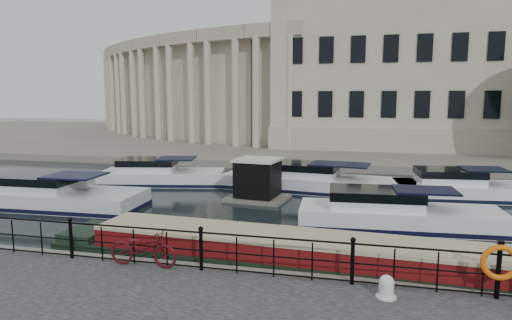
{
  "coord_description": "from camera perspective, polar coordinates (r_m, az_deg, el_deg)",
  "views": [
    {
      "loc": [
        4.22,
        -13.4,
        5.23
      ],
      "look_at": [
        0.5,
        2.0,
        3.0
      ],
      "focal_mm": 32.0,
      "sensor_mm": 36.0,
      "label": 1
    }
  ],
  "objects": [
    {
      "name": "ground_plane",
      "position": [
        14.99,
        -3.74,
        -12.43
      ],
      "size": [
        160.0,
        160.0,
        0.0
      ],
      "primitive_type": "plane",
      "color": "black",
      "rests_on": "ground"
    },
    {
      "name": "far_bank",
      "position": [
        52.8,
        8.93,
        2.53
      ],
      "size": [
        120.0,
        42.0,
        0.55
      ],
      "primitive_type": "cube",
      "color": "#6B665B",
      "rests_on": "ground_plane"
    },
    {
      "name": "railing",
      "position": [
        12.58,
        -6.89,
        -10.72
      ],
      "size": [
        24.14,
        0.14,
        1.22
      ],
      "color": "black",
      "rests_on": "near_quay"
    },
    {
      "name": "civic_building",
      "position": [
        48.42,
        7.49,
        10.09
      ],
      "size": [
        53.55,
        31.84,
        16.85
      ],
      "color": "#ADA38C",
      "rests_on": "far_bank"
    },
    {
      "name": "bicycle",
      "position": [
        13.18,
        -13.91,
        -10.63
      ],
      "size": [
        1.98,
        0.7,
        1.04
      ],
      "primitive_type": "imported",
      "rotation": [
        0.0,
        0.0,
        1.58
      ],
      "color": "#440C11",
      "rests_on": "near_quay"
    },
    {
      "name": "mooring_bollard",
      "position": [
        11.47,
        15.98,
        -15.01
      ],
      "size": [
        0.48,
        0.48,
        0.54
      ],
      "color": "silver",
      "rests_on": "near_quay"
    },
    {
      "name": "life_ring_post",
      "position": [
        12.08,
        28.19,
        -11.33
      ],
      "size": [
        0.86,
        0.22,
        1.4
      ],
      "color": "black",
      "rests_on": "near_quay"
    },
    {
      "name": "narrowboat",
      "position": [
        13.77,
        5.37,
        -12.72
      ],
      "size": [
        15.91,
        3.02,
        1.58
      ],
      "rotation": [
        0.0,
        0.0,
        -0.06
      ],
      "color": "black",
      "rests_on": "ground_plane"
    },
    {
      "name": "harbour_hut",
      "position": [
        23.09,
        0.23,
        -2.66
      ],
      "size": [
        3.18,
        2.75,
        2.18
      ],
      "rotation": [
        0.0,
        0.0,
        -0.12
      ],
      "color": "#6B665B",
      "rests_on": "ground_plane"
    },
    {
      "name": "cabin_cruisers",
      "position": [
        23.38,
        0.91,
        -3.99
      ],
      "size": [
        26.97,
        10.34,
        1.99
      ],
      "color": "silver",
      "rests_on": "ground_plane"
    }
  ]
}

